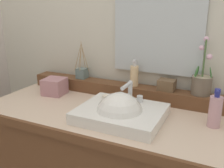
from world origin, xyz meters
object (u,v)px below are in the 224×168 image
object	(u,v)px
potted_plant	(202,83)
reed_diffuser	(82,73)
sink_basin	(120,115)
soap_dispenser	(134,75)
tissue_box	(55,86)
lotion_bottle	(215,111)
trinket_box	(167,85)
soap_bar	(109,97)

from	to	relation	value
potted_plant	reed_diffuser	xyz separation A→B (m)	(-0.76, -0.01, -0.03)
sink_basin	potted_plant	size ratio (longest dim) A/B	1.34
soap_dispenser	tissue_box	world-z (taller)	soap_dispenser
lotion_bottle	trinket_box	bearing A→B (deg)	144.00
reed_diffuser	lotion_bottle	world-z (taller)	reed_diffuser
potted_plant	reed_diffuser	distance (m)	0.76
potted_plant	lotion_bottle	bearing A→B (deg)	-66.94
soap_bar	soap_dispenser	xyz separation A→B (m)	(0.07, 0.21, 0.08)
sink_basin	tissue_box	bearing A→B (deg)	162.54
lotion_bottle	tissue_box	distance (m)	0.96
sink_basin	lotion_bottle	distance (m)	0.45
trinket_box	soap_dispenser	bearing A→B (deg)	-176.47
soap_bar	potted_plant	world-z (taller)	potted_plant
lotion_bottle	soap_bar	bearing A→B (deg)	-178.41
reed_diffuser	trinket_box	xyz separation A→B (m)	(0.57, -0.00, -0.01)
potted_plant	tissue_box	size ratio (longest dim) A/B	2.41
soap_dispenser	tissue_box	distance (m)	0.52
potted_plant	soap_dispenser	world-z (taller)	potted_plant
reed_diffuser	tissue_box	world-z (taller)	reed_diffuser
lotion_bottle	soap_dispenser	bearing A→B (deg)	157.29
potted_plant	lotion_bottle	world-z (taller)	potted_plant
reed_diffuser	lotion_bottle	bearing A→B (deg)	-13.58
sink_basin	potted_plant	xyz separation A→B (m)	(0.34, 0.34, 0.12)
tissue_box	lotion_bottle	bearing A→B (deg)	-2.80
soap_bar	reed_diffuser	size ratio (longest dim) A/B	0.29
soap_bar	trinket_box	distance (m)	0.35
soap_dispenser	reed_diffuser	distance (m)	0.38
potted_plant	trinket_box	world-z (taller)	potted_plant
soap_dispenser	trinket_box	world-z (taller)	soap_dispenser
soap_dispenser	sink_basin	bearing A→B (deg)	-81.32
potted_plant	tissue_box	world-z (taller)	potted_plant
tissue_box	reed_diffuser	bearing A→B (deg)	55.50
trinket_box	lotion_bottle	world-z (taller)	lotion_bottle
trinket_box	tissue_box	bearing A→B (deg)	-164.46
soap_dispenser	tissue_box	xyz separation A→B (m)	(-0.48, -0.15, -0.09)
potted_plant	soap_dispenser	size ratio (longest dim) A/B	1.95
soap_dispenser	reed_diffuser	xyz separation A→B (m)	(-0.37, 0.01, -0.03)
sink_basin	soap_bar	world-z (taller)	sink_basin
lotion_bottle	tissue_box	world-z (taller)	lotion_bottle
lotion_bottle	tissue_box	size ratio (longest dim) A/B	1.44
soap_dispenser	reed_diffuser	bearing A→B (deg)	179.09
trinket_box	potted_plant	bearing A→B (deg)	6.50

